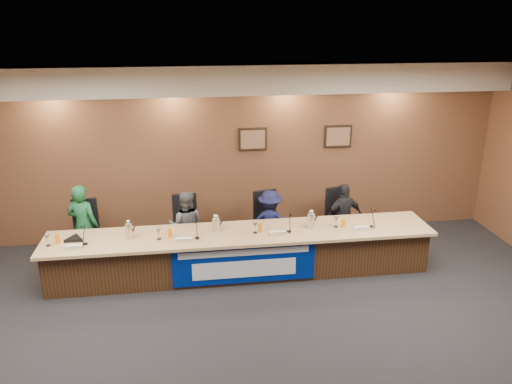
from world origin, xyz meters
TOP-DOWN VIEW (x-y plane):
  - floor at (0.00, 0.00)m, footprint 10.00×10.00m
  - ceiling at (0.00, 0.00)m, footprint 10.00×8.00m
  - wall_back at (0.00, 4.00)m, footprint 10.00×0.04m
  - soffit at (0.00, 3.75)m, footprint 10.00×0.50m
  - dais_body at (0.00, 2.40)m, footprint 6.00×0.80m
  - dais_top at (0.00, 2.35)m, footprint 6.10×0.95m
  - banner at (0.00, 1.99)m, footprint 2.20×0.02m
  - banner_text_upper at (0.00, 1.97)m, footprint 2.00×0.01m
  - banner_text_lower at (0.00, 1.97)m, footprint 1.60×0.01m
  - wall_photo_left at (0.40, 3.97)m, footprint 0.52×0.04m
  - wall_photo_right at (2.00, 3.97)m, footprint 0.52×0.04m
  - panelist_a at (-2.53, 3.04)m, footprint 0.60×0.49m
  - panelist_b at (-0.87, 3.04)m, footprint 0.67×0.56m
  - panelist_c at (0.57, 3.04)m, footprint 0.83×0.59m
  - panelist_d at (1.89, 3.04)m, footprint 0.77×0.45m
  - office_chair_a at (-2.53, 3.14)m, footprint 0.52×0.52m
  - office_chair_b at (-0.87, 3.14)m, footprint 0.51×0.51m
  - office_chair_c at (0.57, 3.14)m, footprint 0.57×0.57m
  - office_chair_d at (1.89, 3.14)m, footprint 0.59×0.59m
  - nameplate_a at (-2.51, 2.07)m, footprint 0.24×0.08m
  - microphone_a at (-2.36, 2.24)m, footprint 0.07×0.07m
  - juice_glass_a at (-2.77, 2.33)m, footprint 0.06×0.06m
  - water_glass_a at (-2.90, 2.26)m, footprint 0.08×0.08m
  - nameplate_b at (-0.90, 2.09)m, footprint 0.24×0.08m
  - microphone_b at (-0.70, 2.21)m, footprint 0.07×0.07m
  - juice_glass_b at (-1.11, 2.31)m, footprint 0.06×0.06m
  - water_glass_b at (-1.28, 2.26)m, footprint 0.08×0.08m
  - nameplate_c at (0.55, 2.14)m, footprint 0.24×0.08m
  - microphone_c at (0.75, 2.26)m, footprint 0.07×0.07m
  - juice_glass_c at (0.29, 2.32)m, footprint 0.06×0.06m
  - water_glass_c at (0.21, 2.29)m, footprint 0.08×0.08m
  - nameplate_d at (1.91, 2.13)m, footprint 0.24×0.08m
  - microphone_d at (2.10, 2.26)m, footprint 0.07×0.07m
  - juice_glass_d at (1.65, 2.31)m, footprint 0.06×0.06m
  - water_glass_d at (1.53, 2.34)m, footprint 0.08×0.08m
  - carafe_left at (-1.72, 2.35)m, footprint 0.11×0.11m
  - carafe_mid at (-0.39, 2.45)m, footprint 0.13×0.13m
  - carafe_right at (1.12, 2.35)m, footprint 0.12×0.12m
  - speakerphone at (-2.55, 2.41)m, footprint 0.32×0.32m

SIDE VIEW (x-z plane):
  - floor at x=0.00m, z-range 0.00..0.00m
  - banner_text_lower at x=0.00m, z-range 0.16..0.44m
  - dais_body at x=0.00m, z-range 0.00..0.70m
  - banner at x=0.00m, z-range 0.05..0.71m
  - office_chair_a at x=-2.53m, z-range 0.44..0.52m
  - office_chair_b at x=-0.87m, z-range 0.44..0.52m
  - office_chair_c at x=0.57m, z-range 0.44..0.52m
  - office_chair_d at x=1.89m, z-range 0.44..0.52m
  - banner_text_upper at x=0.00m, z-range 0.53..0.63m
  - panelist_c at x=0.57m, z-range 0.00..1.17m
  - panelist_d at x=1.89m, z-range 0.00..1.23m
  - panelist_b at x=-0.87m, z-range 0.00..1.24m
  - panelist_a at x=-2.53m, z-range 0.00..1.43m
  - dais_top at x=0.00m, z-range 0.70..0.75m
  - microphone_a at x=-2.36m, z-range 0.75..0.77m
  - microphone_b at x=-0.70m, z-range 0.75..0.77m
  - microphone_c at x=0.75m, z-range 0.75..0.77m
  - microphone_d at x=2.10m, z-range 0.75..0.77m
  - speakerphone at x=-2.55m, z-range 0.75..0.80m
  - nameplate_a at x=-2.51m, z-range 0.74..0.85m
  - nameplate_b at x=-0.90m, z-range 0.74..0.85m
  - nameplate_c at x=0.55m, z-range 0.74..0.85m
  - nameplate_d at x=1.91m, z-range 0.74..0.85m
  - juice_glass_a at x=-2.77m, z-range 0.75..0.90m
  - juice_glass_b at x=-1.11m, z-range 0.75..0.90m
  - juice_glass_c at x=0.29m, z-range 0.75..0.90m
  - juice_glass_d at x=1.65m, z-range 0.75..0.90m
  - water_glass_a at x=-2.90m, z-range 0.75..0.93m
  - water_glass_b at x=-1.28m, z-range 0.75..0.93m
  - water_glass_c at x=0.21m, z-range 0.75..0.93m
  - water_glass_d at x=1.53m, z-range 0.75..0.93m
  - carafe_mid at x=-0.39m, z-range 0.75..0.98m
  - carafe_left at x=-1.72m, z-range 0.75..1.01m
  - carafe_right at x=1.12m, z-range 0.75..1.01m
  - wall_back at x=0.00m, z-range 0.00..3.20m
  - wall_photo_left at x=0.40m, z-range 1.64..2.06m
  - wall_photo_right at x=2.00m, z-range 1.64..2.06m
  - soffit at x=0.00m, z-range 2.70..3.20m
  - ceiling at x=0.00m, z-range 3.18..3.22m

